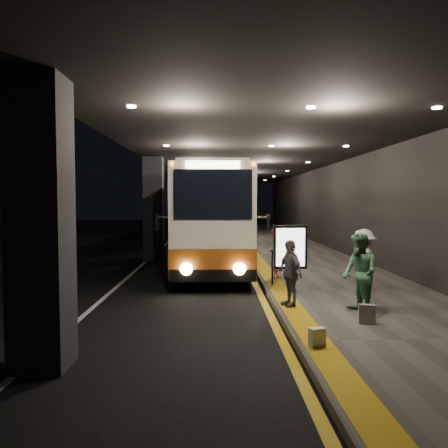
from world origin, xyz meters
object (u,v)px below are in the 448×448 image
object	(u,v)px
passenger_boarding	(277,253)
passenger_waiting_green	(360,274)
passenger_waiting_white	(363,263)
bag_plain	(317,337)
info_sign	(290,248)
passenger_waiting_grey	(290,273)
stanchion_post	(272,268)
bag_polka	(367,314)
coach_main	(214,221)
coach_second	(215,212)

from	to	relation	value
passenger_boarding	passenger_waiting_green	distance (m)	4.39
passenger_waiting_white	bag_plain	size ratio (longest dim) A/B	5.39
info_sign	passenger_waiting_green	bearing A→B (deg)	-58.06
passenger_waiting_grey	stanchion_post	distance (m)	2.50
passenger_waiting_grey	bag_polka	bearing A→B (deg)	18.72
bag_plain	passenger_waiting_green	bearing A→B (deg)	56.56
passenger_boarding	bag_polka	world-z (taller)	passenger_boarding
passenger_boarding	bag_plain	bearing A→B (deg)	-162.04
coach_main	passenger_waiting_green	distance (m)	8.92
info_sign	stanchion_post	xyz separation A→B (m)	(-0.25, 1.48, -0.71)
passenger_waiting_green	bag_polka	bearing A→B (deg)	-18.20
stanchion_post	passenger_waiting_green	bearing A→B (deg)	-65.66
passenger_waiting_white	passenger_boarding	bearing A→B (deg)	-111.43
passenger_boarding	passenger_waiting_grey	distance (m)	3.55
coach_second	passenger_boarding	bearing A→B (deg)	-80.64
passenger_waiting_green	passenger_waiting_grey	xyz separation A→B (m)	(-1.36, 0.70, -0.10)
passenger_waiting_white	stanchion_post	xyz separation A→B (m)	(-2.07, 1.58, -0.36)
bag_polka	stanchion_post	world-z (taller)	stanchion_post
passenger_waiting_grey	bag_plain	distance (m)	2.87
bag_plain	info_sign	bearing A→B (deg)	86.99
passenger_waiting_white	coach_second	bearing A→B (deg)	-135.86
passenger_waiting_green	passenger_waiting_white	world-z (taller)	passenger_waiting_green
passenger_boarding	stanchion_post	world-z (taller)	passenger_boarding
bag_plain	passenger_waiting_grey	bearing A→B (deg)	89.47
coach_second	bag_plain	world-z (taller)	coach_second
passenger_boarding	bag_plain	xyz separation A→B (m)	(-0.23, -6.34, -0.62)
bag_plain	stanchion_post	distance (m)	5.30
passenger_waiting_white	passenger_waiting_grey	distance (m)	2.19
coach_main	passenger_boarding	distance (m)	4.61
passenger_boarding	coach_main	bearing A→B (deg)	45.85
passenger_waiting_white	info_sign	world-z (taller)	info_sign
bag_plain	coach_main	bearing A→B (deg)	99.47
coach_second	passenger_waiting_grey	distance (m)	22.96
bag_polka	bag_plain	size ratio (longest dim) A/B	1.20
bag_polka	info_sign	xyz separation A→B (m)	(-1.09, 2.46, 1.02)
passenger_waiting_grey	info_sign	distance (m)	1.11
bag_polka	info_sign	distance (m)	2.88
passenger_boarding	stanchion_post	size ratio (longest dim) A/B	1.57
passenger_waiting_grey	bag_plain	size ratio (longest dim) A/B	4.81
passenger_waiting_grey	passenger_boarding	bearing A→B (deg)	154.63
coach_main	passenger_boarding	xyz separation A→B (m)	(1.97, -4.09, -0.81)
coach_second	bag_plain	size ratio (longest dim) A/B	35.87
passenger_waiting_green	info_sign	xyz separation A→B (m)	(-1.19, 1.70, 0.35)
coach_second	stanchion_post	distance (m)	20.49
passenger_waiting_green	passenger_waiting_white	xyz separation A→B (m)	(0.63, 1.60, -0.01)
coach_main	passenger_waiting_white	bearing A→B (deg)	-60.71
coach_main	passenger_waiting_green	bearing A→B (deg)	-69.30
passenger_waiting_grey	info_sign	xyz separation A→B (m)	(0.17, 1.00, 0.45)
passenger_waiting_green	stanchion_post	distance (m)	3.51
passenger_boarding	passenger_waiting_grey	size ratio (longest dim) A/B	1.03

